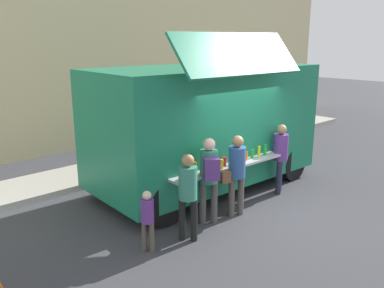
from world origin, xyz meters
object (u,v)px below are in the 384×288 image
Objects in this scene: customer_rear_waiting at (188,190)px; child_near_queue at (147,216)px; food_truck_main at (206,123)px; customer_extra_browsing at (280,153)px; customer_front_ordering at (236,169)px; trash_bin at (232,130)px; customer_mid_with_backpack at (209,173)px.

child_near_queue is (-0.77, 0.17, -0.31)m from customer_rear_waiting.
child_near_queue is at bearing 128.95° from customer_rear_waiting.
food_truck_main reaches higher than customer_extra_browsing.
customer_front_ordering reaches higher than customer_rear_waiting.
customer_extra_browsing is at bearing -53.85° from food_truck_main.
customer_extra_browsing is (0.99, -1.48, -0.61)m from food_truck_main.
food_truck_main is 5.39× the size of trash_bin.
customer_rear_waiting is (-2.18, -1.75, -0.63)m from food_truck_main.
food_truck_main is 1.89m from customer_front_ordering.
child_near_queue is at bearing 125.43° from customer_mid_with_backpack.
customer_mid_with_backpack is at bearing 98.00° from customer_front_ordering.
customer_mid_with_backpack is at bearing -26.88° from child_near_queue.
child_near_queue is (-3.93, -0.10, -0.33)m from customer_extra_browsing.
food_truck_main is at bearing -0.35° from child_near_queue.
trash_bin is 0.63× the size of customer_extra_browsing.
customer_mid_with_backpack is at bearing -130.40° from food_truck_main.
customer_front_ordering is at bearing -29.87° from child_near_queue.
customer_rear_waiting reaches higher than trash_bin.
customer_rear_waiting is 0.84m from child_near_queue.
customer_mid_with_backpack is 0.79m from customer_rear_waiting.
customer_front_ordering is 1.55× the size of child_near_queue.
food_truck_main is 3.46× the size of customer_rear_waiting.
food_truck_main is 4.42m from trash_bin.
customer_mid_with_backpack reaches higher than customer_rear_waiting.
trash_bin is 0.60× the size of customer_mid_with_backpack.
customer_mid_with_backpack reaches higher than customer_extra_browsing.
customer_front_ordering is at bearing 64.61° from customer_extra_browsing.
customer_extra_browsing reaches higher than customer_rear_waiting.
customer_extra_browsing is (3.16, 0.27, 0.02)m from customer_rear_waiting.
customer_mid_with_backpack is at bearing 60.99° from customer_extra_browsing.
child_near_queue reaches higher than trash_bin.
child_near_queue is (-2.20, 0.05, -0.35)m from customer_front_ordering.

